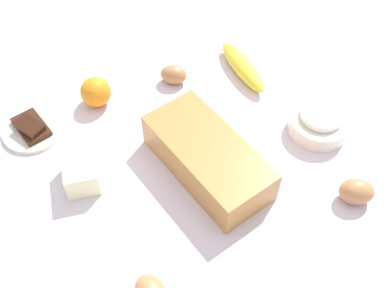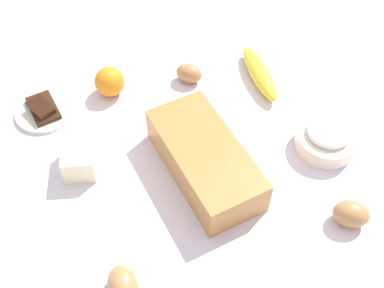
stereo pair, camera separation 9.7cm
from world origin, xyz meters
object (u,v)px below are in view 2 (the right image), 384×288
at_px(flour_bowl, 327,137).
at_px(egg_beside_bowl, 189,73).
at_px(loaf_pan, 205,159).
at_px(orange_fruit, 109,82).
at_px(egg_loose, 123,285).
at_px(chocolate_plate, 44,110).
at_px(butter_block, 80,157).
at_px(banana, 259,73).
at_px(egg_near_butter, 351,214).

bearing_deg(flour_bowl, egg_beside_bowl, -145.00).
xyz_separation_m(loaf_pan, orange_fruit, (-0.29, -0.12, -0.01)).
xyz_separation_m(orange_fruit, egg_loose, (0.48, -0.10, -0.01)).
bearing_deg(egg_loose, egg_beside_bowl, 147.87).
distance_m(loaf_pan, egg_beside_bowl, 0.27).
distance_m(flour_bowl, egg_beside_bowl, 0.35).
xyz_separation_m(loaf_pan, chocolate_plate, (-0.28, -0.28, -0.03)).
bearing_deg(egg_beside_bowl, egg_loose, -32.13).
bearing_deg(butter_block, loaf_pan, 66.73).
xyz_separation_m(banana, orange_fruit, (-0.08, -0.35, 0.01)).
relative_size(egg_near_butter, egg_loose, 0.96).
height_order(egg_near_butter, egg_beside_bowl, egg_near_butter).
distance_m(banana, orange_fruit, 0.35).
bearing_deg(loaf_pan, orange_fruit, -164.04).
xyz_separation_m(egg_near_butter, egg_loose, (-0.01, -0.44, -0.00)).
bearing_deg(butter_block, egg_beside_bowl, 118.76).
relative_size(egg_beside_bowl, chocolate_plate, 0.49).
xyz_separation_m(egg_near_butter, egg_beside_bowl, (-0.47, -0.15, -0.00)).
bearing_deg(loaf_pan, flour_bowl, 76.67).
height_order(butter_block, egg_beside_bowl, butter_block).
xyz_separation_m(loaf_pan, egg_beside_bowl, (-0.26, 0.06, -0.02)).
distance_m(butter_block, chocolate_plate, 0.18).
distance_m(banana, egg_loose, 0.59).
bearing_deg(egg_loose, flour_bowl, 108.34).
bearing_deg(butter_block, banana, 103.28).
bearing_deg(loaf_pan, egg_near_butter, 39.20).
bearing_deg(flour_bowl, banana, -169.47).
relative_size(butter_block, chocolate_plate, 0.69).
bearing_deg(orange_fruit, egg_beside_bowl, 82.19).
bearing_deg(egg_near_butter, loaf_pan, -133.47).
xyz_separation_m(orange_fruit, butter_block, (0.19, -0.11, -0.00)).
bearing_deg(loaf_pan, egg_loose, -56.85).
height_order(loaf_pan, butter_block, loaf_pan).
height_order(orange_fruit, egg_near_butter, orange_fruit).
distance_m(butter_block, egg_loose, 0.29).
xyz_separation_m(flour_bowl, chocolate_plate, (-0.30, -0.55, -0.02)).
xyz_separation_m(loaf_pan, butter_block, (-0.10, -0.23, -0.01)).
relative_size(loaf_pan, banana, 1.55).
distance_m(egg_near_butter, egg_loose, 0.44).
bearing_deg(egg_near_butter, chocolate_plate, -133.91).
bearing_deg(egg_near_butter, egg_loose, -91.90).
height_order(egg_loose, chocolate_plate, egg_loose).
bearing_deg(butter_block, flour_bowl, 75.58).
relative_size(orange_fruit, egg_beside_bowl, 1.09).
relative_size(egg_near_butter, egg_beside_bowl, 1.08).
height_order(flour_bowl, egg_near_butter, flour_bowl).
relative_size(egg_loose, chocolate_plate, 0.55).
xyz_separation_m(loaf_pan, egg_loose, (0.19, -0.22, -0.02)).
height_order(flour_bowl, banana, flour_bowl).
xyz_separation_m(egg_beside_bowl, egg_loose, (0.45, -0.28, 0.00)).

